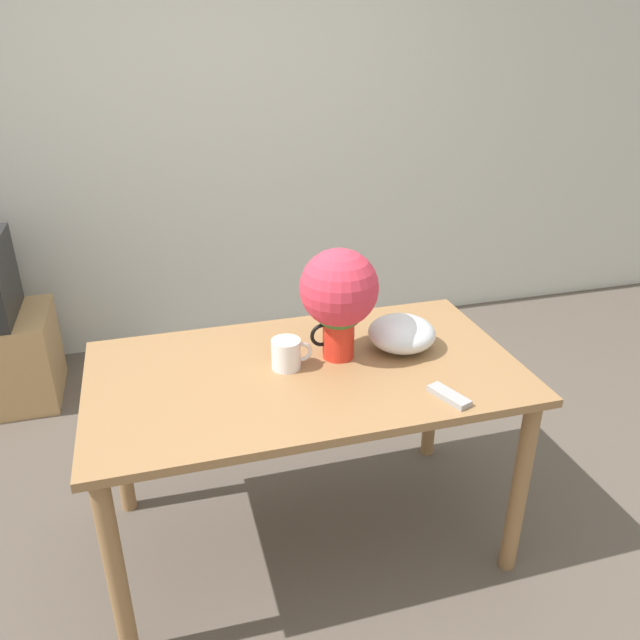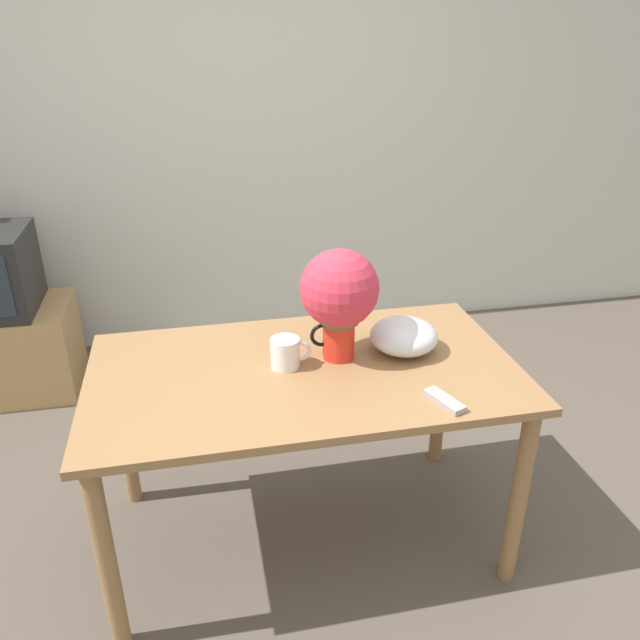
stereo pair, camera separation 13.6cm
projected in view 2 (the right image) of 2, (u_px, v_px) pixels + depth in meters
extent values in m
plane|color=brown|center=(295.00, 554.00, 2.41)|extent=(12.00, 12.00, 0.00)
cube|color=silver|center=(233.00, 129.00, 3.60)|extent=(8.00, 0.05, 2.60)
cube|color=olive|center=(304.00, 372.00, 2.18)|extent=(1.49, 0.84, 0.03)
cylinder|color=olive|center=(107.00, 562.00, 1.91)|extent=(0.06, 0.06, 0.74)
cylinder|color=olive|center=(519.00, 498.00, 2.16)|extent=(0.06, 0.06, 0.74)
cylinder|color=olive|center=(124.00, 427.00, 2.54)|extent=(0.06, 0.06, 0.74)
cylinder|color=olive|center=(441.00, 390.00, 2.79)|extent=(0.06, 0.06, 0.74)
cylinder|color=red|center=(339.00, 336.00, 2.22)|extent=(0.11, 0.11, 0.17)
cone|color=red|center=(352.00, 319.00, 2.20)|extent=(0.04, 0.04, 0.04)
torus|color=black|center=(322.00, 335.00, 2.20)|extent=(0.09, 0.01, 0.09)
sphere|color=#3D7033|center=(339.00, 301.00, 2.16)|extent=(0.21, 0.21, 0.21)
sphere|color=#CC3347|center=(339.00, 288.00, 2.14)|extent=(0.28, 0.28, 0.28)
cylinder|color=white|center=(286.00, 353.00, 2.17)|extent=(0.10, 0.10, 0.11)
torus|color=white|center=(301.00, 351.00, 2.18)|extent=(0.07, 0.01, 0.07)
ellipsoid|color=silver|center=(404.00, 336.00, 2.27)|extent=(0.25, 0.25, 0.12)
cube|color=#999999|center=(445.00, 401.00, 1.97)|extent=(0.10, 0.16, 0.02)
cube|color=tan|center=(4.00, 350.00, 3.40)|extent=(0.75, 0.50, 0.49)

